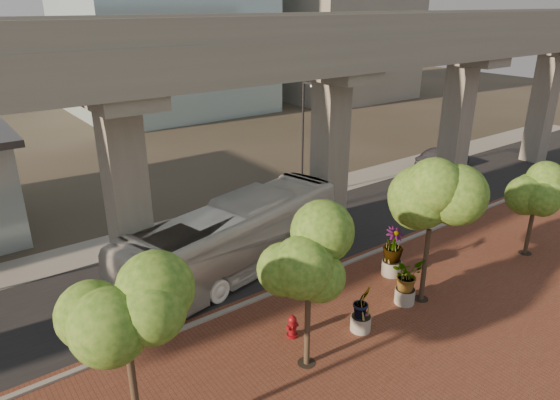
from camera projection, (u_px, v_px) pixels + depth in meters
ground at (265, 271)px, 25.70m from camera, size 160.00×160.00×0.00m
brick_plaza at (381, 352)px, 19.71m from camera, size 70.00×13.00×0.06m
asphalt_road at (244, 256)px, 27.19m from camera, size 90.00×8.00×0.04m
curb_strip at (289, 287)px, 24.18m from camera, size 70.00×0.25×0.16m
far_sidewalk at (197, 223)px, 31.29m from camera, size 90.00×3.00×0.06m
transit_viaduct at (240, 125)px, 24.50m from camera, size 72.00×5.60×12.40m
midrise_block at (340, 9)px, 69.17m from camera, size 18.00×16.00×24.00m
transit_bus at (236, 239)px, 25.03m from camera, size 13.81×6.19×3.75m
parked_car at (443, 159)px, 41.23m from camera, size 5.08×1.80×1.66m
fire_hydrant at (292, 326)px, 20.45m from camera, size 0.52×0.46×1.03m
planter_front at (407, 277)px, 22.43m from camera, size 2.05×2.05×2.25m
planter_right at (393, 247)px, 24.76m from camera, size 2.39×2.39×2.56m
planter_left at (362, 304)px, 20.57m from camera, size 1.92×1.92×2.11m
street_tree_far_west at (124, 315)px, 13.51m from camera, size 3.68×3.68×6.68m
street_tree_near_west at (309, 261)px, 17.46m from camera, size 3.63×3.63×6.11m
street_tree_near_east at (432, 204)px, 21.46m from camera, size 4.19×4.19×6.70m
street_tree_far_east at (538, 187)px, 26.05m from camera, size 3.33×3.33×5.41m
streetlamp_east at (304, 133)px, 33.58m from camera, size 0.40×1.17×8.11m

